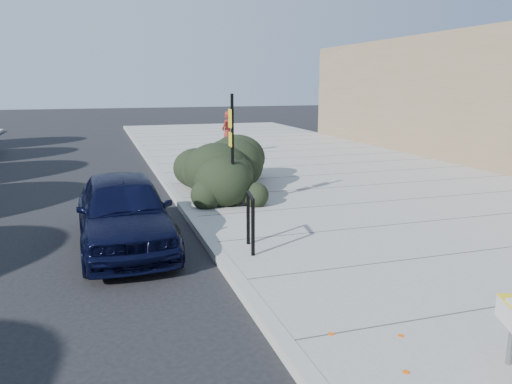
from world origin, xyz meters
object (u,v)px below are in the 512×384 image
sign_post (232,144)px  sedan_navy (124,211)px  bike_rack (250,216)px  pedestrian (227,132)px

sign_post → sedan_navy: bearing=-141.5°
bike_rack → sedan_navy: sedan_navy is taller
sign_post → pedestrian: 9.70m
sign_post → sedan_navy: 3.47m
sign_post → pedestrian: (2.32, 9.39, -0.65)m
sedan_navy → pedestrian: pedestrian is taller
pedestrian → sign_post: bearing=32.4°
sign_post → sedan_navy: sign_post is taller
bike_rack → pedestrian: pedestrian is taller
bike_rack → sign_post: (0.53, 3.25, 0.94)m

